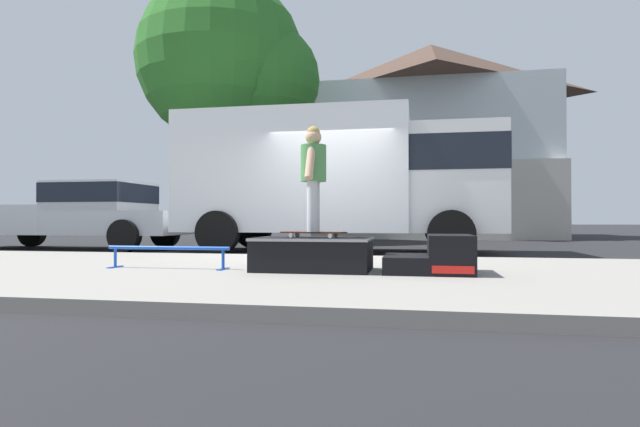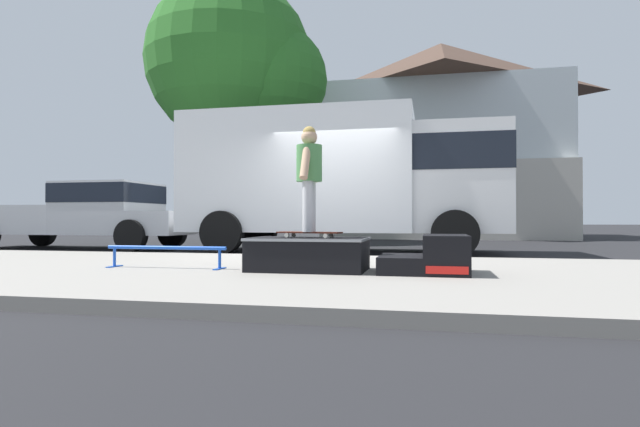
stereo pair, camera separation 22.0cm
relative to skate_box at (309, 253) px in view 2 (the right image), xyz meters
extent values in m
plane|color=black|center=(-0.47, 3.07, -0.33)|extent=(140.00, 140.00, 0.00)
cube|color=gray|center=(-0.47, 0.07, -0.27)|extent=(50.00, 5.00, 0.12)
cube|color=black|center=(0.00, 0.00, -0.01)|extent=(1.34, 0.83, 0.38)
cube|color=gray|center=(0.00, 0.00, 0.16)|extent=(1.36, 0.85, 0.03)
cube|color=black|center=(1.07, 0.00, -0.11)|extent=(0.49, 0.85, 0.19)
cube|color=black|center=(1.56, 0.00, 0.01)|extent=(0.49, 0.85, 0.43)
cube|color=red|center=(1.56, -0.43, -0.13)|extent=(0.43, 0.01, 0.08)
cylinder|color=blue|center=(-1.79, -0.09, 0.05)|extent=(1.58, 0.04, 0.04)
cylinder|color=blue|center=(-2.50, -0.09, -0.08)|extent=(0.04, 0.04, 0.25)
cube|color=blue|center=(-2.50, -0.09, -0.20)|extent=(0.06, 0.28, 0.01)
cylinder|color=blue|center=(-1.08, -0.09, -0.08)|extent=(0.04, 0.04, 0.25)
cube|color=blue|center=(-1.08, -0.09, -0.20)|extent=(0.06, 0.28, 0.01)
cube|color=#4C1E14|center=(-0.01, 0.04, 0.24)|extent=(0.80, 0.35, 0.02)
cylinder|color=silver|center=(0.26, 0.08, 0.20)|extent=(0.06, 0.04, 0.05)
cylinder|color=silver|center=(0.22, -0.09, 0.20)|extent=(0.06, 0.04, 0.05)
cylinder|color=silver|center=(-0.23, 0.18, 0.20)|extent=(0.06, 0.04, 0.05)
cylinder|color=silver|center=(-0.27, 0.00, 0.20)|extent=(0.06, 0.04, 0.05)
cylinder|color=silver|center=(-0.01, 0.12, 0.54)|extent=(0.12, 0.12, 0.59)
cylinder|color=silver|center=(-0.01, -0.03, 0.54)|extent=(0.12, 0.12, 0.59)
cylinder|color=#4C8C4C|center=(-0.01, 0.04, 1.06)|extent=(0.30, 0.30, 0.43)
cylinder|color=tan|center=(-0.01, 0.23, 1.04)|extent=(0.09, 0.26, 0.41)
cylinder|color=tan|center=(-0.01, -0.15, 1.04)|extent=(0.09, 0.26, 0.41)
sphere|color=tan|center=(-0.01, 0.04, 1.37)|extent=(0.19, 0.19, 0.19)
sphere|color=tan|center=(-0.01, 0.04, 1.42)|extent=(0.16, 0.16, 0.16)
cube|color=white|center=(-1.45, 5.27, 1.42)|extent=(5.00, 2.35, 2.60)
cube|color=white|center=(2.00, 5.27, 1.22)|extent=(1.90, 2.16, 2.20)
cube|color=black|center=(2.00, 5.27, 1.71)|extent=(1.92, 2.19, 0.70)
cylinder|color=black|center=(1.85, 6.44, 0.12)|extent=(0.90, 0.28, 0.90)
cylinder|color=black|center=(1.85, 4.09, 0.12)|extent=(0.90, 0.28, 0.90)
cylinder|color=black|center=(-2.84, 6.44, 0.12)|extent=(0.90, 0.28, 0.90)
cylinder|color=black|center=(-2.84, 4.09, 0.12)|extent=(0.90, 0.28, 0.90)
cube|color=#B2B5BA|center=(-4.73, 5.22, 0.31)|extent=(1.10, 1.85, 0.55)
cube|color=#B2B5BA|center=(-6.28, 5.22, 0.66)|extent=(2.00, 1.85, 1.25)
cube|color=black|center=(-6.28, 5.22, 1.01)|extent=(2.02, 1.87, 0.45)
cube|color=#B2B5BA|center=(-8.58, 5.22, 0.38)|extent=(2.60, 1.85, 0.70)
cylinder|color=black|center=(-5.09, 6.14, 0.03)|extent=(0.72, 0.24, 0.72)
cylinder|color=black|center=(-5.09, 4.29, 0.03)|extent=(0.72, 0.24, 0.72)
cylinder|color=black|center=(-8.96, 6.14, 0.03)|extent=(0.72, 0.24, 0.72)
cylinder|color=brown|center=(-5.07, 9.87, 1.75)|extent=(0.56, 0.56, 4.15)
sphere|color=#286623|center=(-5.07, 9.87, 5.59)|extent=(5.44, 5.44, 5.44)
sphere|color=#286623|center=(-3.58, 9.87, 4.91)|extent=(3.53, 3.53, 3.53)
cube|color=silver|center=(1.87, 16.82, 2.67)|extent=(9.00, 7.50, 6.00)
cube|color=#B2ADA3|center=(1.87, 12.82, 1.07)|extent=(9.00, 0.50, 2.80)
pyramid|color=#473328|center=(1.87, 16.82, 6.87)|extent=(9.54, 7.95, 2.40)
camera|label=1|loc=(1.18, -5.82, 0.39)|focal=28.47mm
camera|label=2|loc=(1.39, -5.78, 0.39)|focal=28.47mm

